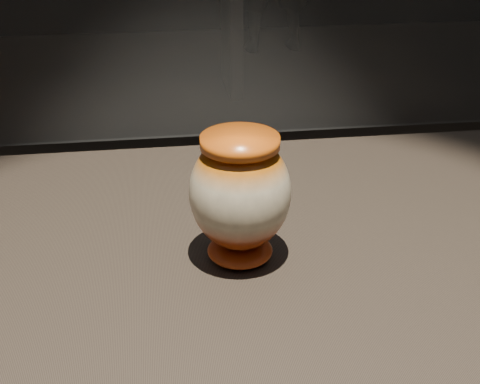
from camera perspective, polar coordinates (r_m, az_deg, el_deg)
The scene contains 1 object.
main_vase at distance 0.87m, azimuth 0.00°, elevation -0.19°, with size 0.15×0.15×0.18m.
Camera 1 is at (-0.04, -0.76, 1.40)m, focal length 50.00 mm.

